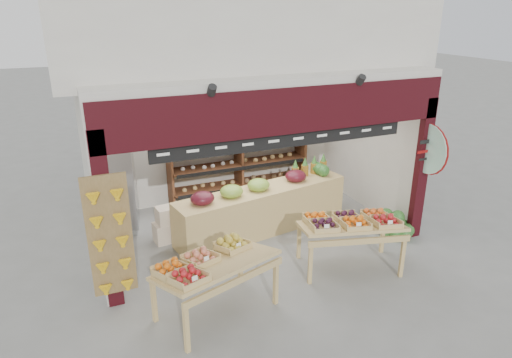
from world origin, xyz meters
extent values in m
plane|color=slate|center=(0.00, 0.00, 0.00)|extent=(60.00, 60.00, 0.00)
cube|color=beige|center=(0.00, 2.29, 1.50)|extent=(5.76, 0.18, 3.00)
cube|color=beige|center=(-2.79, 0.60, 1.50)|extent=(0.18, 3.38, 3.00)
cube|color=beige|center=(2.79, 0.60, 1.50)|extent=(0.18, 3.38, 3.00)
cube|color=beige|center=(0.00, 0.60, 3.06)|extent=(5.76, 3.38, 0.12)
cube|color=beige|center=(0.00, 1.70, 4.20)|extent=(6.36, 4.60, 2.40)
cube|color=black|center=(0.00, -1.05, 2.65)|extent=(5.70, 0.14, 0.70)
cube|color=black|center=(-2.75, -1.05, 1.32)|extent=(0.22, 0.14, 2.65)
cube|color=black|center=(2.75, -1.05, 1.32)|extent=(0.22, 0.14, 2.65)
cube|color=black|center=(0.00, -1.02, 2.20)|extent=(4.20, 0.05, 0.26)
cylinder|color=white|center=(0.10, -0.95, 2.45)|extent=(0.34, 0.05, 0.34)
cube|color=olive|center=(-2.73, -1.14, 1.15)|extent=(0.60, 0.04, 1.80)
cylinder|color=#A7D2BA|center=(2.75, -1.14, 1.75)|extent=(0.04, 0.90, 0.90)
cylinder|color=maroon|center=(2.75, -1.16, 1.75)|extent=(0.01, 0.92, 0.92)
cube|color=brown|center=(-1.21, 1.94, 0.83)|extent=(0.05, 0.52, 1.66)
cube|color=brown|center=(0.34, 1.94, 0.83)|extent=(0.05, 0.52, 1.66)
cube|color=brown|center=(1.89, 1.94, 0.83)|extent=(0.05, 0.52, 1.66)
cube|color=brown|center=(0.34, 1.94, 0.36)|extent=(3.10, 0.52, 0.04)
cube|color=brown|center=(0.34, 1.94, 0.83)|extent=(3.10, 0.52, 0.04)
cube|color=brown|center=(0.34, 1.94, 1.29)|extent=(3.10, 0.52, 0.04)
cube|color=brown|center=(0.34, 1.94, 1.66)|extent=(3.10, 0.52, 0.04)
cone|color=olive|center=(-0.90, 1.94, 1.80)|extent=(0.32, 0.32, 0.28)
cone|color=olive|center=(-0.28, 1.94, 1.80)|extent=(0.32, 0.32, 0.28)
cone|color=olive|center=(0.34, 1.94, 1.80)|extent=(0.32, 0.32, 0.28)
cone|color=olive|center=(0.96, 1.94, 1.80)|extent=(0.32, 0.32, 0.28)
cone|color=olive|center=(1.58, 1.94, 1.80)|extent=(0.32, 0.32, 0.28)
cube|color=silver|center=(-2.40, 1.41, 0.97)|extent=(0.90, 0.90, 1.94)
cube|color=silver|center=(-1.64, 0.55, 0.19)|extent=(0.47, 0.38, 0.37)
cube|color=silver|center=(-1.59, 0.55, 0.53)|extent=(0.43, 0.36, 0.31)
cube|color=#144C20|center=(-1.09, 0.52, 0.16)|extent=(0.45, 0.36, 0.31)
cube|color=silver|center=(-1.14, 0.92, 0.15)|extent=(0.41, 0.33, 0.29)
cube|color=tan|center=(0.18, 0.25, 0.44)|extent=(3.58, 1.28, 0.88)
ellipsoid|color=#59141E|center=(-1.07, 0.03, 0.98)|extent=(0.43, 0.39, 0.23)
ellipsoid|color=#8CB23F|center=(-0.49, 0.13, 0.98)|extent=(0.43, 0.39, 0.23)
ellipsoid|color=#8CB23F|center=(0.08, 0.23, 0.98)|extent=(0.43, 0.39, 0.23)
ellipsoid|color=#59141E|center=(0.95, 0.38, 0.98)|extent=(0.43, 0.39, 0.23)
cylinder|color=olive|center=(1.02, 0.54, 0.99)|extent=(0.15, 0.15, 0.22)
cylinder|color=olive|center=(1.26, 0.59, 0.99)|extent=(0.15, 0.15, 0.22)
cylinder|color=olive|center=(1.50, 0.63, 0.99)|extent=(0.15, 0.15, 0.22)
cylinder|color=olive|center=(1.74, 0.67, 0.99)|extent=(0.15, 0.15, 0.22)
cube|color=tan|center=(-1.45, -1.83, 0.77)|extent=(1.86, 1.39, 0.24)
cube|color=tan|center=(-2.05, -2.45, 0.34)|extent=(0.08, 0.08, 0.67)
cube|color=tan|center=(-0.59, -1.97, 0.34)|extent=(0.08, 0.08, 0.67)
cube|color=tan|center=(-2.30, -1.68, 0.34)|extent=(0.08, 0.08, 0.67)
cube|color=tan|center=(-0.84, -1.20, 0.34)|extent=(0.08, 0.08, 0.67)
cube|color=tan|center=(0.96, -1.53, 0.76)|extent=(1.81, 1.30, 0.24)
cube|color=tan|center=(0.13, -1.71, 0.33)|extent=(0.07, 0.07, 0.66)
cube|color=tan|center=(1.58, -2.11, 0.33)|extent=(0.07, 0.07, 0.66)
cube|color=tan|center=(0.34, -0.94, 0.33)|extent=(0.07, 0.07, 0.66)
cube|color=tan|center=(1.79, -1.34, 0.33)|extent=(0.07, 0.07, 0.66)
sphere|color=#184717|center=(2.32, -1.05, 0.13)|extent=(0.27, 0.27, 0.27)
sphere|color=#184717|center=(2.61, -1.05, 0.13)|extent=(0.27, 0.27, 0.27)
sphere|color=#184717|center=(2.32, -0.77, 0.13)|extent=(0.27, 0.27, 0.27)
sphere|color=#184717|center=(2.61, -0.77, 0.13)|extent=(0.27, 0.27, 0.27)
sphere|color=#184717|center=(2.46, -0.91, 0.37)|extent=(0.27, 0.27, 0.27)
sphere|color=#184717|center=(2.46, -1.15, 0.13)|extent=(0.27, 0.27, 0.27)
sphere|color=#184717|center=(2.23, -0.91, 0.13)|extent=(0.27, 0.27, 0.27)
sphere|color=#184717|center=(2.32, -0.75, 0.37)|extent=(0.27, 0.27, 0.27)
sphere|color=#184717|center=(2.65, -0.88, 0.13)|extent=(0.27, 0.27, 0.27)
camera|label=1|loc=(-3.05, -7.06, 4.11)|focal=32.00mm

